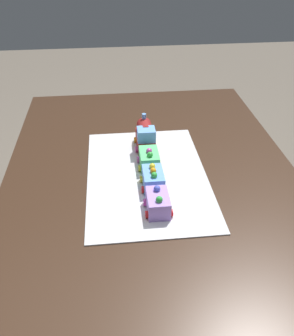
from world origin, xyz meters
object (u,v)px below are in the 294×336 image
object	(u,v)px
cake_locomotive	(145,136)
cake_car_caboose_mint_green	(149,159)
cake_car_hopper_lavender	(158,203)
cake_car_tanker_sky_blue	(153,179)
dining_table	(152,198)

from	to	relation	value
cake_locomotive	cake_car_caboose_mint_green	xyz separation A→B (m)	(0.13, -0.00, -0.02)
cake_car_hopper_lavender	cake_car_tanker_sky_blue	bearing A→B (deg)	-180.00
cake_locomotive	cake_car_tanker_sky_blue	bearing A→B (deg)	-0.00
cake_car_tanker_sky_blue	cake_locomotive	bearing A→B (deg)	180.00
cake_locomotive	cake_car_hopper_lavender	bearing A→B (deg)	-0.00
cake_car_caboose_mint_green	cake_car_tanker_sky_blue	distance (m)	0.12
cake_car_tanker_sky_blue	cake_car_caboose_mint_green	bearing A→B (deg)	180.00
dining_table	cake_car_tanker_sky_blue	world-z (taller)	cake_car_tanker_sky_blue
cake_car_hopper_lavender	cake_locomotive	bearing A→B (deg)	180.00
cake_car_caboose_mint_green	cake_car_hopper_lavender	xyz separation A→B (m)	(0.24, 0.00, 0.00)
cake_car_tanker_sky_blue	cake_car_hopper_lavender	xyz separation A→B (m)	(0.12, 0.00, -0.00)
cake_car_caboose_mint_green	cake_car_tanker_sky_blue	bearing A→B (deg)	-0.00
dining_table	cake_car_hopper_lavender	distance (m)	0.24
dining_table	cake_car_hopper_lavender	size ratio (longest dim) A/B	14.00
dining_table	cake_locomotive	size ratio (longest dim) A/B	10.00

